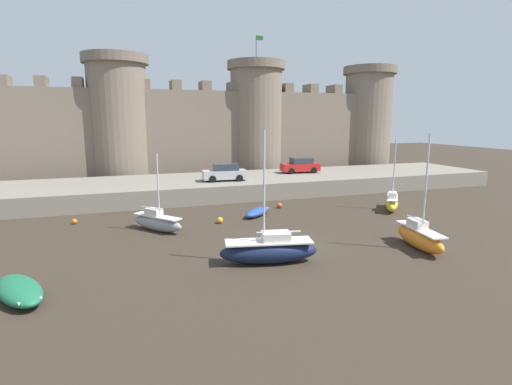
% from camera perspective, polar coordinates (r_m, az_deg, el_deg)
% --- Properties ---
extents(ground_plane, '(160.00, 160.00, 0.00)m').
position_cam_1_polar(ground_plane, '(23.11, 3.20, -8.11)').
color(ground_plane, '#382D23').
extents(quay_road, '(60.61, 10.00, 1.55)m').
position_cam_1_polar(quay_road, '(39.58, -6.57, 0.87)').
color(quay_road, gray).
rests_on(quay_road, ground).
extents(castle, '(55.67, 7.06, 17.19)m').
position_cam_1_polar(castle, '(48.42, -9.20, 9.38)').
color(castle, '#7A6B5B').
rests_on(castle, ground).
extents(sailboat_midflat_left, '(1.73, 4.48, 6.60)m').
position_cam_1_polar(sailboat_midflat_left, '(24.89, 22.31, -5.85)').
color(sailboat_midflat_left, orange).
rests_on(sailboat_midflat_left, ground).
extents(sailboat_near_channel_left, '(3.38, 3.92, 5.15)m').
position_cam_1_polar(sailboat_near_channel_left, '(27.40, -13.93, -4.07)').
color(sailboat_near_channel_left, gray).
rests_on(sailboat_near_channel_left, ground).
extents(rowboat_foreground_centre, '(3.01, 2.93, 0.63)m').
position_cam_1_polar(rowboat_foreground_centre, '(30.62, 0.18, -2.77)').
color(rowboat_foreground_centre, '#234793').
rests_on(rowboat_foreground_centre, ground).
extents(sailboat_foreground_right, '(5.27, 2.45, 6.84)m').
position_cam_1_polar(sailboat_foreground_right, '(20.80, 1.89, -8.23)').
color(sailboat_foreground_right, '#141E3D').
rests_on(sailboat_foreground_right, ground).
extents(sailboat_near_channel_right, '(3.23, 3.75, 5.81)m').
position_cam_1_polar(sailboat_near_channel_right, '(34.34, 18.86, -1.32)').
color(sailboat_near_channel_right, yellow).
rests_on(sailboat_near_channel_right, ground).
extents(rowboat_midflat_centre, '(3.01, 4.11, 0.76)m').
position_cam_1_polar(rowboat_midflat_centre, '(19.63, -30.77, -11.87)').
color(rowboat_midflat_centre, '#1E6B47').
rests_on(rowboat_midflat_centre, ground).
extents(mooring_buoy_off_centre, '(0.45, 0.45, 0.45)m').
position_cam_1_polar(mooring_buoy_off_centre, '(33.37, 3.38, -1.86)').
color(mooring_buoy_off_centre, '#E04C1E').
rests_on(mooring_buoy_off_centre, ground).
extents(mooring_buoy_near_shore, '(0.45, 0.45, 0.45)m').
position_cam_1_polar(mooring_buoy_near_shore, '(28.64, -5.17, -3.97)').
color(mooring_buoy_near_shore, orange).
rests_on(mooring_buoy_near_shore, ground).
extents(mooring_buoy_mid_mud, '(0.37, 0.37, 0.37)m').
position_cam_1_polar(mooring_buoy_mid_mud, '(31.14, -24.50, -3.79)').
color(mooring_buoy_mid_mud, orange).
rests_on(mooring_buoy_mid_mud, ground).
extents(car_quay_west, '(4.22, 2.11, 1.62)m').
position_cam_1_polar(car_quay_west, '(37.91, -4.47, 2.86)').
color(car_quay_west, '#B2B5B7').
rests_on(car_quay_west, quay_road).
extents(car_quay_east, '(4.22, 2.11, 1.62)m').
position_cam_1_polar(car_quay_east, '(43.70, 6.37, 3.85)').
color(car_quay_east, red).
rests_on(car_quay_east, quay_road).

